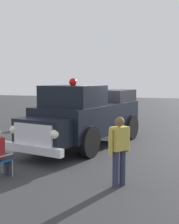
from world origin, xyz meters
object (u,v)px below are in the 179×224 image
object	(u,v)px
spectator_seated	(0,151)
spectator_standing	(119,147)
vintage_fire_truck	(86,115)
lawn_chair_by_car	(52,114)
classic_hot_rod	(95,107)

from	to	relation	value
spectator_seated	spectator_standing	world-z (taller)	spectator_standing
vintage_fire_truck	spectator_standing	bearing A→B (deg)	117.51
lawn_chair_by_car	spectator_seated	size ratio (longest dim) A/B	0.79
lawn_chair_by_car	spectator_standing	bearing A→B (deg)	123.12
lawn_chair_by_car	spectator_standing	distance (m)	10.10
classic_hot_rod	spectator_seated	distance (m)	11.72
vintage_fire_truck	classic_hot_rod	distance (m)	7.65
vintage_fire_truck	lawn_chair_by_car	world-z (taller)	vintage_fire_truck
vintage_fire_truck	classic_hot_rod	bearing A→B (deg)	-76.67
lawn_chair_by_car	spectator_standing	world-z (taller)	spectator_standing
lawn_chair_by_car	spectator_seated	xyz separation A→B (m)	(-2.42, 8.71, 0.11)
classic_hot_rod	vintage_fire_truck	bearing A→B (deg)	103.33
classic_hot_rod	spectator_standing	size ratio (longest dim) A/B	2.63
spectator_standing	lawn_chair_by_car	bearing A→B (deg)	-56.88
classic_hot_rod	lawn_chair_by_car	distance (m)	3.43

